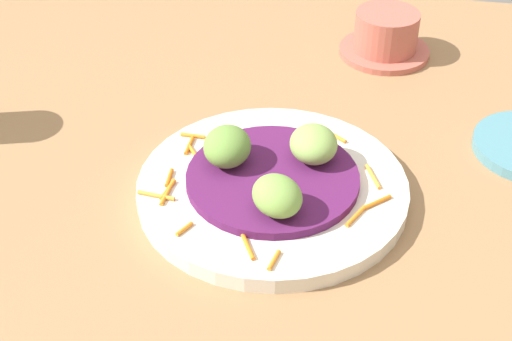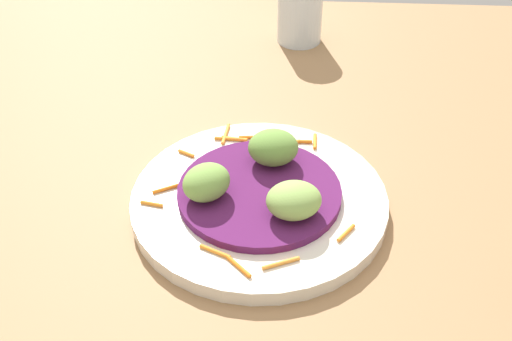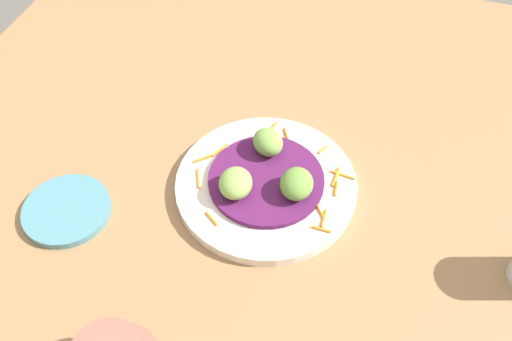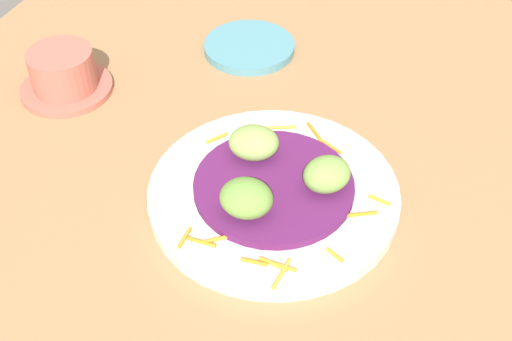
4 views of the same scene
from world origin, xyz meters
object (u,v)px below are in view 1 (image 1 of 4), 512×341
object	(u,v)px
main_plate	(272,188)
guac_scoop_right	(278,192)
terracotta_bowl	(386,36)
guac_scoop_left	(314,144)
guac_scoop_center	(227,146)

from	to	relation	value
main_plate	guac_scoop_right	world-z (taller)	guac_scoop_right
terracotta_bowl	guac_scoop_left	bearing A→B (deg)	78.63
guac_scoop_center	guac_scoop_left	bearing A→B (deg)	-164.19
main_plate	guac_scoop_right	bearing A→B (deg)	105.81
terracotta_bowl	main_plate	bearing A→B (deg)	73.92
guac_scoop_left	guac_scoop_right	size ratio (longest dim) A/B	1.08
guac_scoop_center	main_plate	bearing A→B (deg)	165.81
guac_scoop_left	terracotta_bowl	size ratio (longest dim) A/B	0.47
guac_scoop_left	guac_scoop_center	size ratio (longest dim) A/B	1.02
main_plate	guac_scoop_left	xyz separation A→B (cm)	(-3.41, -3.51, 3.37)
guac_scoop_center	terracotta_bowl	size ratio (longest dim) A/B	0.46
terracotta_bowl	guac_scoop_center	bearing A→B (deg)	65.35
main_plate	guac_scoop_center	world-z (taller)	guac_scoop_center
guac_scoop_center	guac_scoop_right	world-z (taller)	guac_scoop_center
guac_scoop_center	terracotta_bowl	bearing A→B (deg)	-114.65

